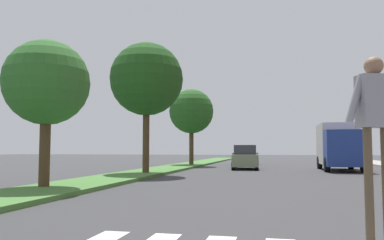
{
  "coord_description": "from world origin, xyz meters",
  "views": [
    {
      "loc": [
        -0.96,
        2.58,
        1.4
      ],
      "look_at": [
        -4.62,
        19.87,
        2.71
      ],
      "focal_mm": 36.86,
      "sensor_mm": 36.0,
      "label": 1
    }
  ],
  "objects_px": {
    "tree_far": "(147,80)",
    "sedan_midblock": "(245,158)",
    "pedestrian_performer": "(376,127)",
    "tree_distant": "(191,112)",
    "tree_mid": "(47,83)",
    "sedan_distant": "(246,156)",
    "truck_box_delivery": "(339,146)"
  },
  "relations": [
    {
      "from": "tree_far",
      "to": "sedan_midblock",
      "type": "height_order",
      "value": "tree_far"
    },
    {
      "from": "pedestrian_performer",
      "to": "tree_distant",
      "type": "bearing_deg",
      "value": 106.45
    },
    {
      "from": "tree_distant",
      "to": "sedan_midblock",
      "type": "bearing_deg",
      "value": -38.88
    },
    {
      "from": "tree_distant",
      "to": "tree_mid",
      "type": "bearing_deg",
      "value": -92.47
    },
    {
      "from": "tree_mid",
      "to": "sedan_distant",
      "type": "xyz_separation_m",
      "value": [
        4.94,
        24.95,
        -2.85
      ]
    },
    {
      "from": "tree_far",
      "to": "tree_mid",
      "type": "bearing_deg",
      "value": -95.46
    },
    {
      "from": "sedan_distant",
      "to": "truck_box_delivery",
      "type": "distance_m",
      "value": 11.69
    },
    {
      "from": "sedan_midblock",
      "to": "tree_mid",
      "type": "bearing_deg",
      "value": -109.13
    },
    {
      "from": "tree_mid",
      "to": "pedestrian_performer",
      "type": "distance_m",
      "value": 11.47
    },
    {
      "from": "tree_distant",
      "to": "truck_box_delivery",
      "type": "distance_m",
      "value": 12.07
    },
    {
      "from": "pedestrian_performer",
      "to": "truck_box_delivery",
      "type": "bearing_deg",
      "value": 82.54
    },
    {
      "from": "tree_distant",
      "to": "sedan_midblock",
      "type": "relative_size",
      "value": 1.37
    },
    {
      "from": "sedan_midblock",
      "to": "truck_box_delivery",
      "type": "relative_size",
      "value": 0.73
    },
    {
      "from": "truck_box_delivery",
      "to": "tree_distant",
      "type": "bearing_deg",
      "value": 158.42
    },
    {
      "from": "tree_far",
      "to": "tree_distant",
      "type": "height_order",
      "value": "tree_far"
    },
    {
      "from": "tree_distant",
      "to": "pedestrian_performer",
      "type": "relative_size",
      "value": 2.5
    },
    {
      "from": "sedan_midblock",
      "to": "sedan_distant",
      "type": "distance_m",
      "value": 8.97
    },
    {
      "from": "tree_distant",
      "to": "sedan_midblock",
      "type": "xyz_separation_m",
      "value": [
        4.7,
        -3.79,
        -3.73
      ]
    },
    {
      "from": "tree_mid",
      "to": "truck_box_delivery",
      "type": "relative_size",
      "value": 0.81
    },
    {
      "from": "pedestrian_performer",
      "to": "truck_box_delivery",
      "type": "xyz_separation_m",
      "value": [
        2.96,
        22.58,
        -0.03
      ]
    },
    {
      "from": "tree_mid",
      "to": "truck_box_delivery",
      "type": "xyz_separation_m",
      "value": [
        11.75,
        15.48,
        -2.02
      ]
    },
    {
      "from": "sedan_distant",
      "to": "tree_distant",
      "type": "bearing_deg",
      "value": -128.39
    },
    {
      "from": "tree_far",
      "to": "sedan_distant",
      "type": "height_order",
      "value": "tree_far"
    },
    {
      "from": "tree_far",
      "to": "tree_distant",
      "type": "xyz_separation_m",
      "value": [
        0.06,
        11.49,
        -0.69
      ]
    },
    {
      "from": "tree_far",
      "to": "truck_box_delivery",
      "type": "distance_m",
      "value": 13.58
    },
    {
      "from": "tree_far",
      "to": "sedan_distant",
      "type": "relative_size",
      "value": 1.63
    },
    {
      "from": "tree_mid",
      "to": "sedan_distant",
      "type": "bearing_deg",
      "value": 78.8
    },
    {
      "from": "tree_far",
      "to": "pedestrian_performer",
      "type": "height_order",
      "value": "tree_far"
    },
    {
      "from": "tree_distant",
      "to": "sedan_distant",
      "type": "bearing_deg",
      "value": 51.61
    },
    {
      "from": "sedan_midblock",
      "to": "tree_distant",
      "type": "bearing_deg",
      "value": 141.12
    },
    {
      "from": "sedan_distant",
      "to": "truck_box_delivery",
      "type": "xyz_separation_m",
      "value": [
        6.81,
        -9.47,
        0.84
      ]
    },
    {
      "from": "tree_mid",
      "to": "tree_far",
      "type": "xyz_separation_m",
      "value": [
        0.79,
        8.3,
        1.55
      ]
    }
  ]
}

